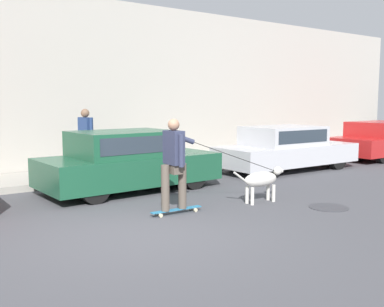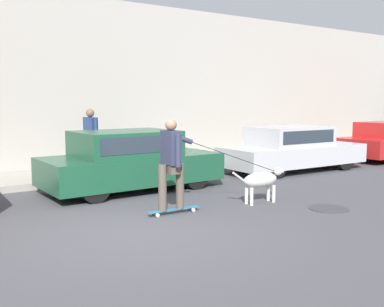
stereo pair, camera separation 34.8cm
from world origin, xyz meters
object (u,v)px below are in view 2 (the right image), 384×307
at_px(skateboarder, 172,160).
at_px(parked_car_1, 130,161).
at_px(parked_car_2, 292,149).
at_px(dog, 262,180).
at_px(pedestrian_with_bag, 91,136).

bearing_deg(skateboarder, parked_car_1, 84.42).
height_order(parked_car_2, dog, parked_car_2).
height_order(dog, skateboarder, skateboarder).
bearing_deg(parked_car_2, pedestrian_with_bag, 156.62).
relative_size(dog, skateboarder, 0.44).
bearing_deg(dog, parked_car_1, 124.49).
height_order(parked_car_1, pedestrian_with_bag, pedestrian_with_bag).
xyz_separation_m(dog, pedestrian_with_bag, (-1.63, 4.95, 0.62)).
relative_size(parked_car_2, pedestrian_with_bag, 2.68).
relative_size(skateboarder, pedestrian_with_bag, 1.70).
height_order(parked_car_1, parked_car_2, parked_car_1).
relative_size(dog, pedestrian_with_bag, 0.76).
height_order(skateboarder, pedestrian_with_bag, pedestrian_with_bag).
bearing_deg(parked_car_1, skateboarder, -99.74).
bearing_deg(pedestrian_with_bag, parked_car_2, 142.34).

